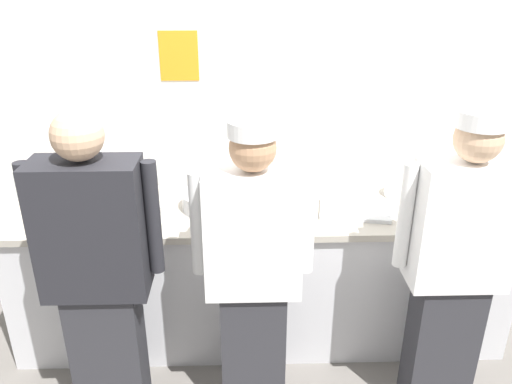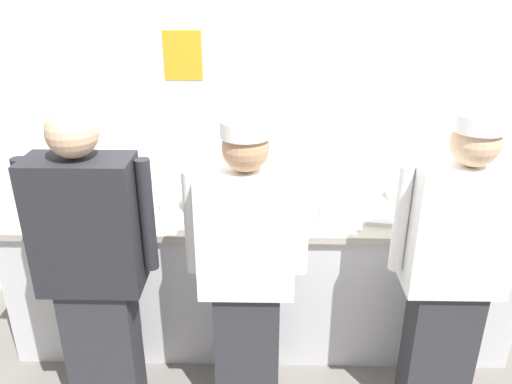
% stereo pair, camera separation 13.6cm
% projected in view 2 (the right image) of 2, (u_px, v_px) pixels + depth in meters
% --- Properties ---
extents(ground_plane, '(9.00, 9.00, 0.00)m').
position_uv_depth(ground_plane, '(260.00, 370.00, 3.13)').
color(ground_plane, slate).
extents(wall_back, '(4.85, 0.11, 2.78)m').
position_uv_depth(wall_back, '(263.00, 112.00, 3.37)').
color(wall_back, white).
rests_on(wall_back, ground).
extents(prep_counter, '(3.09, 0.72, 0.92)m').
position_uv_depth(prep_counter, '(261.00, 272.00, 3.29)').
color(prep_counter, silver).
rests_on(prep_counter, ground).
extents(chef_near_left, '(0.63, 0.24, 1.73)m').
position_uv_depth(chef_near_left, '(93.00, 271.00, 2.47)').
color(chef_near_left, '#2D2D33').
rests_on(chef_near_left, ground).
extents(chef_center, '(0.60, 0.24, 1.66)m').
position_uv_depth(chef_center, '(247.00, 272.00, 2.52)').
color(chef_center, '#2D2D33').
rests_on(chef_center, ground).
extents(chef_far_right, '(0.61, 0.24, 1.70)m').
position_uv_depth(chef_far_right, '(452.00, 270.00, 2.50)').
color(chef_far_right, '#2D2D33').
rests_on(chef_far_right, ground).
extents(plate_stack_front, '(0.20, 0.20, 0.07)m').
position_uv_depth(plate_stack_front, '(403.00, 193.00, 3.23)').
color(plate_stack_front, white).
rests_on(plate_stack_front, prep_counter).
extents(plate_stack_rear, '(0.24, 0.24, 0.08)m').
position_uv_depth(plate_stack_rear, '(274.00, 205.00, 3.06)').
color(plate_stack_rear, white).
rests_on(plate_stack_rear, prep_counter).
extents(mixing_bowl_steel, '(0.35, 0.35, 0.10)m').
position_uv_depth(mixing_bowl_steel, '(212.00, 199.00, 3.11)').
color(mixing_bowl_steel, '#B7BABF').
rests_on(mixing_bowl_steel, prep_counter).
extents(sheet_tray, '(0.45, 0.35, 0.02)m').
position_uv_depth(sheet_tray, '(355.00, 212.00, 3.04)').
color(sheet_tray, '#B7BABF').
rests_on(sheet_tray, prep_counter).
extents(squeeze_bottle_primary, '(0.06, 0.06, 0.21)m').
position_uv_depth(squeeze_bottle_primary, '(279.00, 183.00, 3.22)').
color(squeeze_bottle_primary, orange).
rests_on(squeeze_bottle_primary, prep_counter).
extents(squeeze_bottle_secondary, '(0.06, 0.06, 0.20)m').
position_uv_depth(squeeze_bottle_secondary, '(57.00, 180.00, 3.27)').
color(squeeze_bottle_secondary, orange).
rests_on(squeeze_bottle_secondary, prep_counter).
extents(ramekin_green_sauce, '(0.09, 0.09, 0.04)m').
position_uv_depth(ramekin_green_sauce, '(167.00, 205.00, 3.10)').
color(ramekin_green_sauce, white).
rests_on(ramekin_green_sauce, prep_counter).
extents(ramekin_red_sauce, '(0.11, 0.11, 0.04)m').
position_uv_depth(ramekin_red_sauce, '(445.00, 209.00, 3.06)').
color(ramekin_red_sauce, white).
rests_on(ramekin_red_sauce, prep_counter).
extents(ramekin_orange_sauce, '(0.09, 0.09, 0.04)m').
position_uv_depth(ramekin_orange_sauce, '(86.00, 204.00, 3.12)').
color(ramekin_orange_sauce, white).
rests_on(ramekin_orange_sauce, prep_counter).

